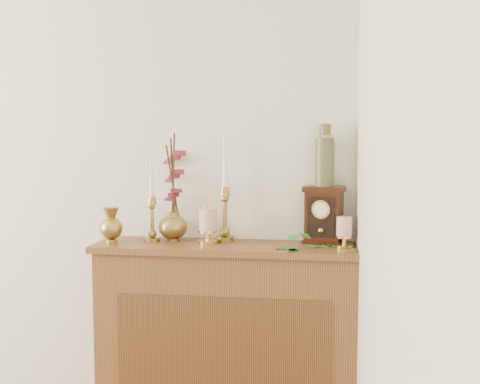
# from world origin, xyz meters

# --- Properties ---
(console_shelf) EXTENTS (1.24, 0.34, 0.93)m
(console_shelf) POSITION_xyz_m (1.40, 2.10, 0.44)
(console_shelf) COLOR brown
(console_shelf) RESTS_ON ground
(candlestick_left) EXTENTS (0.07, 0.07, 0.44)m
(candlestick_left) POSITION_xyz_m (1.04, 2.12, 1.08)
(candlestick_left) COLOR #9E873F
(candlestick_left) RESTS_ON console_shelf
(candlestick_center) EXTENTS (0.09, 0.09, 0.54)m
(candlestick_center) POSITION_xyz_m (1.38, 2.18, 1.11)
(candlestick_center) COLOR #9E873F
(candlestick_center) RESTS_ON console_shelf
(bud_vase) EXTENTS (0.11, 0.11, 0.17)m
(bud_vase) POSITION_xyz_m (0.86, 2.05, 1.01)
(bud_vase) COLOR #9E873F
(bud_vase) RESTS_ON console_shelf
(ginger_jar) EXTENTS (0.21, 0.23, 0.52)m
(ginger_jar) POSITION_xyz_m (1.13, 2.20, 1.16)
(ginger_jar) COLOR #9E873F
(ginger_jar) RESTS_ON console_shelf
(pillar_candle_left) EXTENTS (0.09, 0.09, 0.18)m
(pillar_candle_left) POSITION_xyz_m (1.31, 2.10, 1.02)
(pillar_candle_left) COLOR #E3AA4F
(pillar_candle_left) RESTS_ON console_shelf
(pillar_candle_right) EXTENTS (0.08, 0.08, 0.15)m
(pillar_candle_right) POSITION_xyz_m (1.94, 2.08, 1.01)
(pillar_candle_right) COLOR #E3AA4F
(pillar_candle_right) RESTS_ON console_shelf
(ivy_garland) EXTENTS (0.41, 0.18, 0.08)m
(ivy_garland) POSITION_xyz_m (1.86, 2.04, 0.94)
(ivy_garland) COLOR #286024
(ivy_garland) RESTS_ON console_shelf
(mantel_clock) EXTENTS (0.21, 0.17, 0.27)m
(mantel_clock) POSITION_xyz_m (1.85, 2.19, 1.06)
(mantel_clock) COLOR #32140A
(mantel_clock) RESTS_ON console_shelf
(ceramic_vase) EXTENTS (0.09, 0.09, 0.29)m
(ceramic_vase) POSITION_xyz_m (1.85, 2.19, 1.33)
(ceramic_vase) COLOR #193223
(ceramic_vase) RESTS_ON mantel_clock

